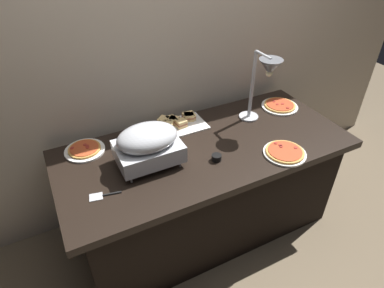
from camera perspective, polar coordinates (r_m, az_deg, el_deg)
The scene contains 11 objects.
ground_plane at distance 2.65m, azimuth 2.05°, elevation -13.71°, with size 8.00×8.00×0.00m, color brown.
back_wall at distance 2.31m, azimuth -3.44°, elevation 15.21°, with size 4.40×0.04×2.40m, color #B7A893.
buffet_table at distance 2.37m, azimuth 2.25°, elevation -7.67°, with size 1.90×0.84×0.76m.
chafing_dish at distance 1.91m, azimuth -7.63°, elevation -0.01°, with size 0.38×0.27×0.26m.
heat_lamp at distance 2.19m, azimuth 12.72°, elevation 11.83°, with size 0.15×0.30×0.51m.
pizza_plate_front at distance 2.13m, azimuth 15.78°, elevation -1.41°, with size 0.27×0.27×0.03m.
pizza_plate_center at distance 2.63m, azimuth 14.96°, elevation 6.43°, with size 0.28×0.28×0.03m.
pizza_plate_raised_stand at distance 2.18m, azimuth -18.12°, elevation -0.94°, with size 0.25×0.25×0.03m.
sandwich_platter at distance 2.31m, azimuth -2.46°, elevation 3.74°, with size 0.37×0.24×0.06m.
sauce_cup_near at distance 2.00m, azimuth 4.28°, elevation -2.33°, with size 0.06×0.06×0.04m.
serving_spatula at distance 1.84m, azimuth -15.04°, elevation -8.59°, with size 0.17×0.07×0.01m.
Camera 1 is at (-0.85, -1.48, 2.02)m, focal length 30.77 mm.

